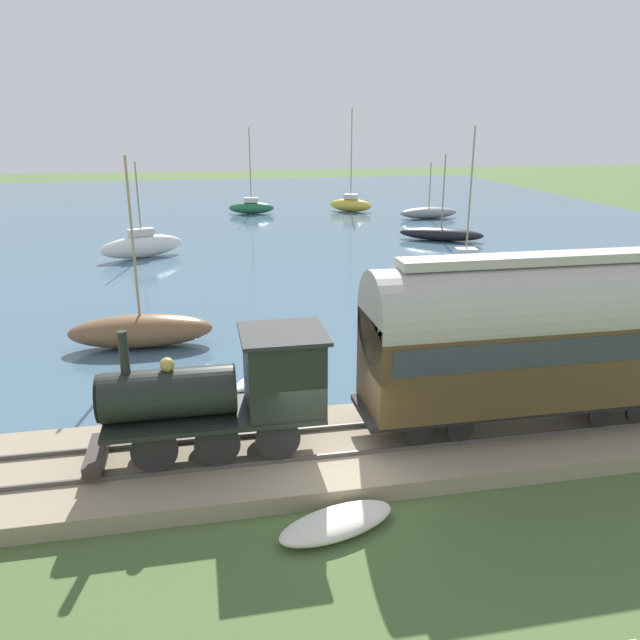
# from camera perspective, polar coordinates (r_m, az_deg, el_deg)

# --- Properties ---
(ground_plane) EXTENTS (200.00, 200.00, 0.00)m
(ground_plane) POSITION_cam_1_polar(r_m,az_deg,el_deg) (16.28, 1.04, -14.66)
(ground_plane) COLOR #476033
(harbor_water) EXTENTS (80.00, 80.00, 0.01)m
(harbor_water) POSITION_cam_1_polar(r_m,az_deg,el_deg) (57.89, -8.23, 9.06)
(harbor_water) COLOR #426075
(harbor_water) RESTS_ON ground
(rail_embankment) EXTENTS (4.53, 56.00, 0.58)m
(rail_embankment) POSITION_cam_1_polar(r_m,az_deg,el_deg) (17.15, 0.19, -11.91)
(rail_embankment) COLOR gray
(rail_embankment) RESTS_ON ground
(steam_locomotive) EXTENTS (2.10, 6.04, 3.39)m
(steam_locomotive) POSITION_cam_1_polar(r_m,az_deg,el_deg) (15.95, -8.16, -6.02)
(steam_locomotive) COLOR black
(steam_locomotive) RESTS_ON rail_embankment
(passenger_coach) EXTENTS (2.47, 9.27, 4.82)m
(passenger_coach) POSITION_cam_1_polar(r_m,az_deg,el_deg) (17.82, 18.39, -1.15)
(passenger_coach) COLOR black
(passenger_coach) RESTS_ON rail_embankment
(sailboat_yellow) EXTENTS (3.59, 4.36, 9.74)m
(sailboat_yellow) POSITION_cam_1_polar(r_m,az_deg,el_deg) (62.52, 2.82, 10.54)
(sailboat_yellow) COLOR gold
(sailboat_yellow) RESTS_ON harbor_water
(sailboat_brown) EXTENTS (1.89, 5.71, 7.50)m
(sailboat_brown) POSITION_cam_1_polar(r_m,az_deg,el_deg) (25.94, -16.04, -0.93)
(sailboat_brown) COLOR brown
(sailboat_brown) RESTS_ON harbor_water
(sailboat_black) EXTENTS (4.43, 6.27, 6.33)m
(sailboat_black) POSITION_cam_1_polar(r_m,az_deg,el_deg) (48.15, 11.01, 7.74)
(sailboat_black) COLOR black
(sailboat_black) RESTS_ON harbor_water
(sailboat_white) EXTENTS (3.30, 5.50, 6.19)m
(sailboat_white) POSITION_cam_1_polar(r_m,az_deg,el_deg) (42.91, -15.96, 6.56)
(sailboat_white) COLOR white
(sailboat_white) RESTS_ON harbor_water
(sailboat_green) EXTENTS (1.90, 4.47, 8.02)m
(sailboat_green) POSITION_cam_1_polar(r_m,az_deg,el_deg) (61.29, -6.29, 10.23)
(sailboat_green) COLOR #236B42
(sailboat_green) RESTS_ON harbor_water
(sailboat_gray) EXTENTS (1.62, 5.50, 5.05)m
(sailboat_gray) POSITION_cam_1_polar(r_m,az_deg,el_deg) (58.92, 9.90, 9.65)
(sailboat_gray) COLOR gray
(sailboat_gray) RESTS_ON harbor_water
(sailboat_blue) EXTENTS (1.99, 4.15, 8.36)m
(sailboat_blue) POSITION_cam_1_polar(r_m,az_deg,el_deg) (38.56, 13.15, 5.22)
(sailboat_blue) COLOR #335199
(sailboat_blue) RESTS_ON harbor_water
(rowboat_off_pier) EXTENTS (2.80, 2.36, 0.41)m
(rowboat_off_pier) POSITION_cam_1_polar(r_m,az_deg,el_deg) (28.25, 4.80, 0.25)
(rowboat_off_pier) COLOR beige
(rowboat_off_pier) RESTS_ON harbor_water
(rowboat_near_shore) EXTENTS (2.59, 2.47, 0.35)m
(rowboat_near_shore) POSITION_cam_1_polar(r_m,az_deg,el_deg) (21.89, -5.53, -5.24)
(rowboat_near_shore) COLOR beige
(rowboat_near_shore) RESTS_ON harbor_water
(rowboat_far_out) EXTENTS (1.51, 2.20, 0.45)m
(rowboat_far_out) POSITION_cam_1_polar(r_m,az_deg,el_deg) (23.96, 13.58, -3.46)
(rowboat_far_out) COLOR silver
(rowboat_far_out) RESTS_ON harbor_water
(beached_dinghy) EXTENTS (1.88, 3.00, 0.44)m
(beached_dinghy) POSITION_cam_1_polar(r_m,az_deg,el_deg) (14.55, 1.55, -18.05)
(beached_dinghy) COLOR beige
(beached_dinghy) RESTS_ON ground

